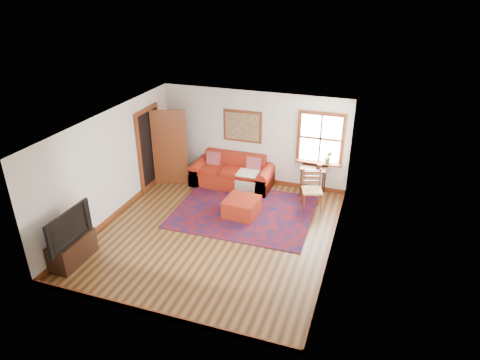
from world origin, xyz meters
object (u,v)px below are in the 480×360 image
at_px(red_ottoman, 242,207).
at_px(red_leather_sofa, 232,175).
at_px(side_table, 314,172).
at_px(media_cabinet, 72,250).
at_px(ladder_back_chair, 312,188).

bearing_deg(red_ottoman, red_leather_sofa, 120.88).
relative_size(side_table, media_cabinet, 0.79).
height_order(side_table, media_cabinet, side_table).
relative_size(red_ottoman, media_cabinet, 0.75).
height_order(red_leather_sofa, side_table, red_leather_sofa).
bearing_deg(red_leather_sofa, ladder_back_chair, -14.17).
bearing_deg(side_table, media_cabinet, -132.21).
height_order(red_ottoman, media_cabinet, media_cabinet).
xyz_separation_m(red_ottoman, side_table, (1.39, 1.57, 0.44)).
distance_m(red_ottoman, media_cabinet, 3.79).
distance_m(red_ottoman, ladder_back_chair, 1.74).
bearing_deg(media_cabinet, red_ottoman, 47.39).
distance_m(red_leather_sofa, red_ottoman, 1.62).
xyz_separation_m(red_leather_sofa, red_ottoman, (0.75, -1.44, -0.07)).
relative_size(side_table, ladder_back_chair, 0.78).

